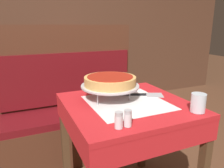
% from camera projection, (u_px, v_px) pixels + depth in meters
% --- Properties ---
extents(dining_table_front, '(0.74, 0.74, 0.77)m').
position_uv_depth(dining_table_front, '(127.00, 118.00, 1.37)').
color(dining_table_front, red).
rests_on(dining_table_front, ground_plane).
extents(dining_table_rear, '(0.61, 0.61, 0.77)m').
position_uv_depth(dining_table_rear, '(72.00, 70.00, 2.85)').
color(dining_table_rear, red).
rests_on(dining_table_rear, ground_plane).
extents(booth_bench, '(1.30, 0.46, 1.23)m').
position_uv_depth(booth_bench, '(74.00, 119.00, 2.09)').
color(booth_bench, '#4C2819').
rests_on(booth_bench, ground_plane).
extents(back_wall_panel, '(6.00, 0.04, 2.40)m').
position_uv_depth(back_wall_panel, '(58.00, 27.00, 3.13)').
color(back_wall_panel, '#4C2D1E').
rests_on(back_wall_panel, ground_plane).
extents(pizza_pan_stand, '(0.37, 0.37, 0.09)m').
position_uv_depth(pizza_pan_stand, '(110.00, 86.00, 1.38)').
color(pizza_pan_stand, '#ADADB2').
rests_on(pizza_pan_stand, dining_table_front).
extents(deep_dish_pizza, '(0.33, 0.33, 0.06)m').
position_uv_depth(deep_dish_pizza, '(110.00, 81.00, 1.37)').
color(deep_dish_pizza, tan).
rests_on(deep_dish_pizza, pizza_pan_stand).
extents(pizza_server, '(0.29, 0.18, 0.01)m').
position_uv_depth(pizza_server, '(143.00, 95.00, 1.47)').
color(pizza_server, '#BCBCC1').
rests_on(pizza_server, dining_table_front).
extents(water_glass_near, '(0.08, 0.08, 0.10)m').
position_uv_depth(water_glass_near, '(198.00, 103.00, 1.19)').
color(water_glass_near, silver).
rests_on(water_glass_near, dining_table_front).
extents(salt_shaker, '(0.04, 0.04, 0.08)m').
position_uv_depth(salt_shaker, '(119.00, 120.00, 1.00)').
color(salt_shaker, silver).
rests_on(salt_shaker, dining_table_front).
extents(pepper_shaker, '(0.04, 0.04, 0.08)m').
position_uv_depth(pepper_shaker, '(128.00, 118.00, 1.02)').
color(pepper_shaker, silver).
rests_on(pepper_shaker, dining_table_front).
extents(condiment_caddy, '(0.13, 0.13, 0.18)m').
position_uv_depth(condiment_caddy, '(65.00, 59.00, 2.72)').
color(condiment_caddy, black).
rests_on(condiment_caddy, dining_table_rear).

